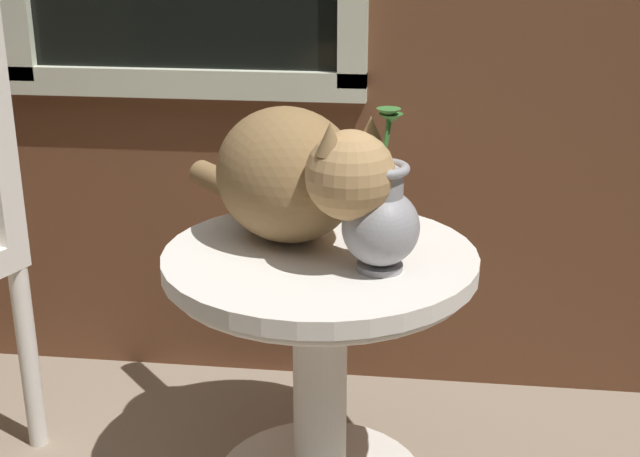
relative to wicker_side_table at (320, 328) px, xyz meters
name	(u,v)px	position (x,y,z in m)	size (l,w,h in m)	color
wicker_side_table	(320,328)	(0.00, 0.00, 0.00)	(0.62, 0.62, 0.56)	silver
cat	(294,175)	(-0.06, 0.05, 0.31)	(0.49, 0.52, 0.29)	olive
pewter_vase_with_ivy	(381,219)	(0.12, -0.07, 0.27)	(0.14, 0.14, 0.30)	#99999E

